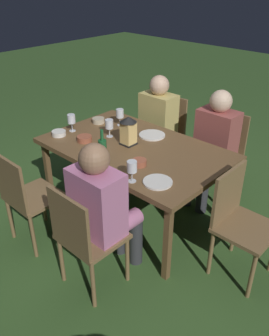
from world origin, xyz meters
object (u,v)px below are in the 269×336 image
chair_side_left_a (221,150)px  bowl_olives (98,120)px  dining_table (134,152)px  chair_side_right_b (27,195)px  wine_glass_d (120,114)px  bowl_bread (139,162)px  chair_side_left_b (165,131)px  plate_b (152,135)px  wine_glass_a (71,120)px  person_in_rust (212,143)px  chair_head_near (239,219)px  green_bottle_on_table (103,151)px  lantern_centerpiece (128,129)px  wine_glass_b (109,125)px  wine_glass_c (132,168)px  plate_a (158,182)px  chair_side_right_a (85,236)px  person_in_pink (104,206)px  person_in_mustard (154,123)px  bowl_dip (59,133)px  bowl_salad (84,138)px

chair_side_left_a → bowl_olives: chair_side_left_a is taller
dining_table → chair_side_right_b: size_ratio=1.89×
wine_glass_d → bowl_bread: (-0.71, 0.48, -0.09)m
chair_side_left_b → chair_side_left_a: 0.74m
chair_side_right_b → plate_b: 1.26m
wine_glass_a → plate_b: bearing=-145.4°
person_in_rust → bowl_bread: 0.95m
chair_head_near → green_bottle_on_table: size_ratio=3.00×
lantern_centerpiece → wine_glass_b: bearing=-1.4°
wine_glass_c → plate_b: (0.42, -0.73, -0.11)m
chair_side_left_b → person_in_rust: (-0.74, 0.20, 0.15)m
plate_a → bowl_bread: 0.30m
chair_side_right_a → plate_b: 1.29m
chair_side_right_a → plate_b: chair_side_right_a is taller
wine_glass_a → chair_side_left_b: bearing=-106.3°
plate_a → plate_b: size_ratio=0.89×
plate_a → wine_glass_c: bearing=36.3°
person_in_pink → wine_glass_d: bearing=-50.1°
green_bottle_on_table → bowl_olives: 0.86m
wine_glass_b → lantern_centerpiece: bearing=178.6°
plate_b → person_in_pink: bearing=112.2°
person_in_mustard → person_in_rust: size_ratio=1.00×
lantern_centerpiece → wine_glass_b: (0.25, -0.01, -0.03)m
chair_side_left_a → wine_glass_a: bearing=45.4°
lantern_centerpiece → plate_a: 0.71m
chair_side_right_b → person_in_rust: 1.79m
bowl_olives → bowl_dip: bowl_olives is taller
person_in_pink → chair_side_right_b: bearing=14.8°
chair_side_left_b → dining_table: bearing=112.2°
person_in_pink → chair_side_left_a: person_in_pink is taller
green_bottle_on_table → wine_glass_b: 0.51m
person_in_pink → bowl_bread: (0.11, -0.49, 0.12)m
dining_table → person_in_rust: size_ratio=1.43×
chair_side_left_b → chair_head_near: same height
dining_table → chair_side_right_a: size_ratio=1.89×
chair_head_near → wine_glass_d: size_ratio=5.15×
wine_glass_c → bowl_salad: (0.80, -0.21, -0.09)m
chair_side_left_b → chair_head_near: size_ratio=1.00×
person_in_pink → chair_side_right_a: bearing=90.0°
wine_glass_b → green_bottle_on_table: bearing=130.6°
chair_side_right_a → chair_side_left_a: 1.82m
chair_side_right_a → green_bottle_on_table: 0.72m
chair_side_left_b → wine_glass_d: size_ratio=5.15×
chair_side_left_a → plate_a: bearing=97.9°
dining_table → lantern_centerpiece: 0.21m
chair_head_near → wine_glass_b: (1.39, -0.00, 0.36)m
chair_head_near → plate_a: (0.53, 0.33, 0.25)m
chair_side_right_b → wine_glass_c: bearing=-148.3°
chair_side_right_a → plate_a: 0.66m
chair_side_right_b → bowl_salad: (0.04, -0.68, 0.27)m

